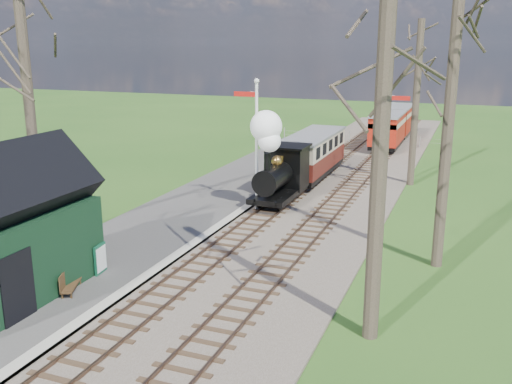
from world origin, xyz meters
TOP-DOWN VIEW (x-y plane):
  - distant_hills at (1.40, 64.38)m, footprint 114.40×48.00m
  - ballast_bed at (1.30, 22.00)m, footprint 8.00×60.00m
  - track_near at (0.00, 22.00)m, footprint 1.60×60.00m
  - track_far at (2.60, 22.00)m, footprint 1.60×60.00m
  - platform at (-3.50, 14.00)m, footprint 5.00×44.00m
  - coping_strip at (-1.20, 14.00)m, footprint 0.40×44.00m
  - semaphore_near at (-0.77, 16.00)m, footprint 1.22×0.24m
  - semaphore_far at (4.37, 22.00)m, footprint 1.22×0.24m
  - bare_trees at (1.33, 10.10)m, footprint 15.51×22.39m
  - fence_line at (0.30, 36.00)m, footprint 12.60×0.08m
  - locomotive at (-0.01, 17.11)m, footprint 1.86×4.35m
  - coach at (0.00, 23.18)m, footprint 2.17×7.45m
  - red_carriage_a at (2.60, 34.08)m, footprint 2.10×5.19m
  - red_carriage_b at (2.60, 39.58)m, footprint 2.10×5.19m
  - sign_board at (-2.74, 6.66)m, footprint 0.18×0.70m
  - bench at (-2.80, 5.05)m, footprint 0.82×1.28m
  - person at (-3.04, 5.12)m, footprint 0.42×0.54m

SIDE VIEW (x-z plane):
  - distant_hills at x=1.40m, z-range -27.22..-5.20m
  - ballast_bed at x=1.30m, z-range 0.00..0.10m
  - track_near at x=0.00m, z-range 0.02..0.17m
  - track_far at x=2.60m, z-range 0.02..0.17m
  - platform at x=-3.50m, z-range 0.00..0.20m
  - coping_strip at x=-1.20m, z-range 0.00..0.21m
  - bench at x=-2.80m, z-range 0.18..0.89m
  - fence_line at x=0.30m, z-range 0.05..1.05m
  - sign_board at x=-2.74m, z-range 0.20..1.22m
  - person at x=-3.04m, z-range 0.20..1.52m
  - red_carriage_a at x=2.60m, z-range 0.42..2.62m
  - red_carriage_b at x=2.60m, z-range 0.42..2.62m
  - coach at x=0.00m, z-range 0.42..2.71m
  - locomotive at x=-0.01m, z-range -0.19..4.47m
  - semaphore_far at x=4.37m, z-range 0.49..6.21m
  - semaphore_near at x=-0.77m, z-range 0.51..6.73m
  - bare_trees at x=1.33m, z-range -0.79..11.21m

